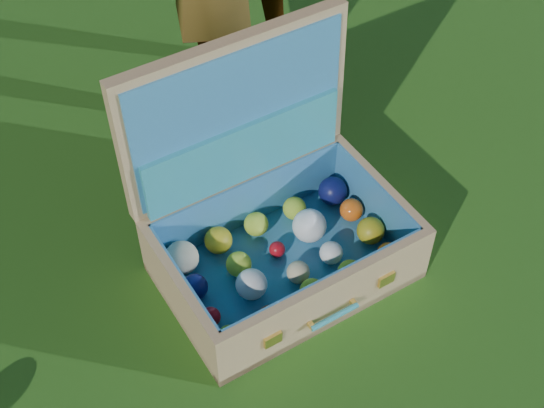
{
  "coord_description": "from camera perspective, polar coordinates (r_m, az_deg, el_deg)",
  "views": [
    {
      "loc": [
        -0.24,
        -0.78,
        1.38
      ],
      "look_at": [
        0.2,
        0.24,
        0.16
      ],
      "focal_mm": 50.0,
      "sensor_mm": 36.0,
      "label": 1
    }
  ],
  "objects": [
    {
      "name": "ground",
      "position": [
        1.6,
        -3.18,
        -11.81
      ],
      "size": [
        60.0,
        60.0,
        0.0
      ],
      "primitive_type": "plane",
      "color": "#215114",
      "rests_on": "ground"
    },
    {
      "name": "suitcase",
      "position": [
        1.66,
        -0.23,
        -0.53
      ],
      "size": [
        0.58,
        0.47,
        0.52
      ],
      "rotation": [
        0.0,
        0.0,
        0.14
      ],
      "color": "tan",
      "rests_on": "ground"
    }
  ]
}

